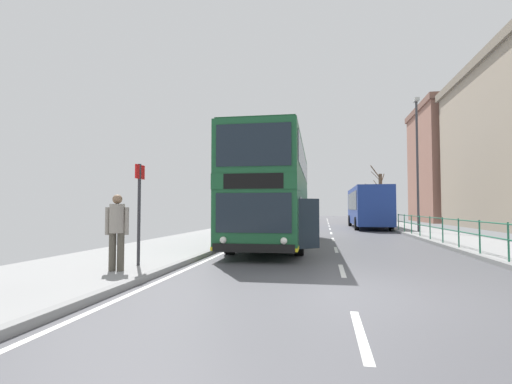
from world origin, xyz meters
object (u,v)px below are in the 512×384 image
Objects in this scene: street_lamp_far_side at (417,155)px; bare_tree_far_00 at (380,196)px; background_bus_far_lane at (368,206)px; bus_stop_sign_near at (139,202)px; background_building_01 at (461,163)px; double_decker_bus_main at (275,193)px; pedestrian_companion at (117,228)px.

street_lamp_far_side reaches higher than bare_tree_far_00.
street_lamp_far_side is (2.29, -6.48, 3.20)m from background_bus_far_lane.
background_bus_far_lane reaches higher than bus_stop_sign_near.
background_bus_far_lane is 20.26m from background_building_01.
double_decker_bus_main is 6.61× the size of pedestrian_companion.
double_decker_bus_main is at bearing -110.46° from background_bus_far_lane.
background_bus_far_lane is 4.01× the size of bus_stop_sign_near.
bare_tree_far_00 is at bearing 72.90° from bus_stop_sign_near.
background_building_01 reaches higher than background_bus_far_lane.
bus_stop_sign_near is at bearing -118.37° from background_building_01.
background_building_01 reaches higher than bare_tree_far_00.
street_lamp_far_side is at bearing -114.44° from background_building_01.
double_decker_bus_main is 4.53× the size of bus_stop_sign_near.
pedestrian_companion is at bearing -122.17° from street_lamp_far_side.
background_building_01 is at bearing 59.58° from double_decker_bus_main.
pedestrian_companion is 43.93m from background_building_01.
background_bus_far_lane reaches higher than pedestrian_companion.
pedestrian_companion is 38.36m from bare_tree_far_00.
background_bus_far_lane is 1.23× the size of street_lamp_far_side.
background_bus_far_lane is 5.85× the size of pedestrian_companion.
bus_stop_sign_near is 37.48m from bare_tree_far_00.
bare_tree_far_00 is (0.61, 20.00, -1.89)m from street_lamp_far_side.
background_bus_far_lane is 23.70m from bus_stop_sign_near.
double_decker_bus_main is at bearing -106.59° from bare_tree_far_00.
street_lamp_far_side is 24.05m from background_building_01.
street_lamp_far_side reaches higher than double_decker_bus_main.
pedestrian_companion is 1.06m from bus_stop_sign_near.
double_decker_bus_main is 35.42m from background_building_01.
bare_tree_far_00 is at bearing 77.87° from background_bus_far_lane.
bus_stop_sign_near is at bearing -110.00° from background_bus_far_lane.
bare_tree_far_00 is at bearing 73.41° from double_decker_bus_main.
bare_tree_far_00 is at bearing -168.94° from background_building_01.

